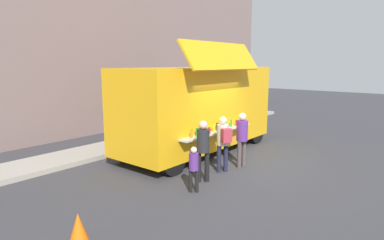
{
  "coord_description": "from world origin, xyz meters",
  "views": [
    {
      "loc": [
        -8.53,
        -5.31,
        3.14
      ],
      "look_at": [
        -0.37,
        1.41,
        1.3
      ],
      "focal_mm": 30.65,
      "sensor_mm": 36.0,
      "label": 1
    }
  ],
  "objects_px": {
    "trash_bin": "(215,117)",
    "customer_rear_waiting": "(203,146)",
    "food_truck_main": "(198,107)",
    "traffic_cone_orange": "(78,228)",
    "customer_mid_with_backpack": "(223,139)",
    "child_near_queue": "(194,165)",
    "customer_front_ordering": "(242,135)"
  },
  "relations": [
    {
      "from": "trash_bin",
      "to": "customer_rear_waiting",
      "type": "relative_size",
      "value": 0.57
    },
    {
      "from": "customer_rear_waiting",
      "to": "food_truck_main",
      "type": "bearing_deg",
      "value": -3.93
    },
    {
      "from": "traffic_cone_orange",
      "to": "customer_mid_with_backpack",
      "type": "relative_size",
      "value": 0.34
    },
    {
      "from": "food_truck_main",
      "to": "traffic_cone_orange",
      "type": "xyz_separation_m",
      "value": [
        -6.11,
        -2.15,
        -1.36
      ]
    },
    {
      "from": "food_truck_main",
      "to": "child_near_queue",
      "type": "bearing_deg",
      "value": -143.69
    },
    {
      "from": "child_near_queue",
      "to": "customer_front_ordering",
      "type": "bearing_deg",
      "value": -33.99
    },
    {
      "from": "customer_front_ordering",
      "to": "child_near_queue",
      "type": "height_order",
      "value": "customer_front_ordering"
    },
    {
      "from": "food_truck_main",
      "to": "customer_mid_with_backpack",
      "type": "bearing_deg",
      "value": -124.38
    },
    {
      "from": "traffic_cone_orange",
      "to": "customer_mid_with_backpack",
      "type": "xyz_separation_m",
      "value": [
        4.78,
        0.18,
        0.73
      ]
    },
    {
      "from": "trash_bin",
      "to": "customer_mid_with_backpack",
      "type": "bearing_deg",
      "value": -142.45
    },
    {
      "from": "customer_front_ordering",
      "to": "customer_rear_waiting",
      "type": "bearing_deg",
      "value": 92.36
    },
    {
      "from": "trash_bin",
      "to": "food_truck_main",
      "type": "bearing_deg",
      "value": -151.4
    },
    {
      "from": "food_truck_main",
      "to": "child_near_queue",
      "type": "xyz_separation_m",
      "value": [
        -3.03,
        -2.26,
        -0.94
      ]
    },
    {
      "from": "customer_mid_with_backpack",
      "to": "food_truck_main",
      "type": "bearing_deg",
      "value": -3.27
    },
    {
      "from": "customer_mid_with_backpack",
      "to": "customer_rear_waiting",
      "type": "height_order",
      "value": "customer_rear_waiting"
    },
    {
      "from": "trash_bin",
      "to": "child_near_queue",
      "type": "height_order",
      "value": "child_near_queue"
    },
    {
      "from": "traffic_cone_orange",
      "to": "child_near_queue",
      "type": "height_order",
      "value": "child_near_queue"
    },
    {
      "from": "customer_rear_waiting",
      "to": "child_near_queue",
      "type": "distance_m",
      "value": 0.83
    },
    {
      "from": "food_truck_main",
      "to": "child_near_queue",
      "type": "distance_m",
      "value": 3.9
    },
    {
      "from": "traffic_cone_orange",
      "to": "customer_rear_waiting",
      "type": "bearing_deg",
      "value": 2.39
    },
    {
      "from": "customer_rear_waiting",
      "to": "child_near_queue",
      "type": "relative_size",
      "value": 1.44
    },
    {
      "from": "traffic_cone_orange",
      "to": "trash_bin",
      "type": "relative_size",
      "value": 0.58
    },
    {
      "from": "trash_bin",
      "to": "customer_front_ordering",
      "type": "relative_size",
      "value": 0.56
    },
    {
      "from": "trash_bin",
      "to": "customer_mid_with_backpack",
      "type": "relative_size",
      "value": 0.58
    },
    {
      "from": "customer_mid_with_backpack",
      "to": "traffic_cone_orange",
      "type": "bearing_deg",
      "value": 122.76
    },
    {
      "from": "trash_bin",
      "to": "child_near_queue",
      "type": "bearing_deg",
      "value": -147.81
    },
    {
      "from": "trash_bin",
      "to": "customer_front_ordering",
      "type": "xyz_separation_m",
      "value": [
        -4.81,
        -4.45,
        0.53
      ]
    },
    {
      "from": "traffic_cone_orange",
      "to": "food_truck_main",
      "type": "bearing_deg",
      "value": 19.38
    },
    {
      "from": "child_near_queue",
      "to": "food_truck_main",
      "type": "bearing_deg",
      "value": -0.28
    },
    {
      "from": "traffic_cone_orange",
      "to": "customer_front_ordering",
      "type": "relative_size",
      "value": 0.33
    },
    {
      "from": "trash_bin",
      "to": "customer_rear_waiting",
      "type": "height_order",
      "value": "customer_rear_waiting"
    },
    {
      "from": "customer_front_ordering",
      "to": "child_near_queue",
      "type": "bearing_deg",
      "value": 100.12
    }
  ]
}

